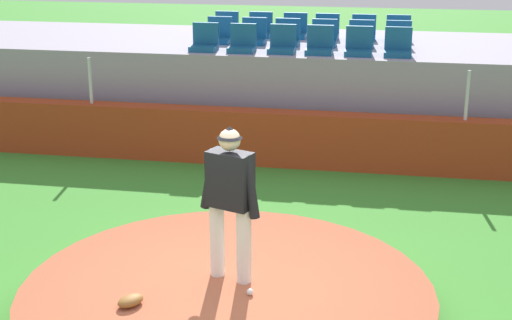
# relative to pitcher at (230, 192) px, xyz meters

# --- Properties ---
(ground_plane) EXTENTS (60.00, 60.00, 0.00)m
(ground_plane) POSITION_rel_pitcher_xyz_m (0.00, -0.24, -1.29)
(ground_plane) COLOR #39892C
(pitchers_mound) EXTENTS (4.57, 4.57, 0.26)m
(pitchers_mound) POSITION_rel_pitcher_xyz_m (0.00, -0.24, -1.16)
(pitchers_mound) COLOR #A95839
(pitchers_mound) RESTS_ON ground_plane
(pitcher) EXTENTS (0.74, 0.41, 1.77)m
(pitcher) POSITION_rel_pitcher_xyz_m (0.00, 0.00, 0.00)
(pitcher) COLOR white
(pitcher) RESTS_ON pitchers_mound
(baseball) EXTENTS (0.07, 0.07, 0.07)m
(baseball) POSITION_rel_pitcher_xyz_m (0.29, -0.36, -0.99)
(baseball) COLOR white
(baseball) RESTS_ON pitchers_mound
(fielding_glove) EXTENTS (0.33, 0.36, 0.11)m
(fielding_glove) POSITION_rel_pitcher_xyz_m (-0.90, -0.81, -0.97)
(fielding_glove) COLOR brown
(fielding_glove) RESTS_ON pitchers_mound
(brick_barrier) EXTENTS (17.49, 0.40, 0.96)m
(brick_barrier) POSITION_rel_pitcher_xyz_m (0.00, 4.91, -0.81)
(brick_barrier) COLOR #A13719
(brick_barrier) RESTS_ON ground_plane
(fence_post_left) EXTENTS (0.06, 0.06, 0.82)m
(fence_post_left) POSITION_rel_pitcher_xyz_m (-3.60, 4.91, 0.08)
(fence_post_left) COLOR silver
(fence_post_left) RESTS_ON brick_barrier
(fence_post_right) EXTENTS (0.06, 0.06, 0.82)m
(fence_post_right) POSITION_rel_pitcher_xyz_m (2.90, 4.91, 0.08)
(fence_post_right) COLOR silver
(fence_post_right) RESTS_ON brick_barrier
(bleacher_platform) EXTENTS (16.71, 3.77, 1.78)m
(bleacher_platform) POSITION_rel_pitcher_xyz_m (0.00, 7.39, -0.39)
(bleacher_platform) COLOR #95909E
(bleacher_platform) RESTS_ON ground_plane
(stadium_chair_0) EXTENTS (0.48, 0.44, 0.50)m
(stadium_chair_0) POSITION_rel_pitcher_xyz_m (-1.78, 6.02, 0.65)
(stadium_chair_0) COLOR #155380
(stadium_chair_0) RESTS_ON bleacher_platform
(stadium_chair_1) EXTENTS (0.48, 0.44, 0.50)m
(stadium_chair_1) POSITION_rel_pitcher_xyz_m (-1.06, 6.01, 0.65)
(stadium_chair_1) COLOR #155380
(stadium_chair_1) RESTS_ON bleacher_platform
(stadium_chair_2) EXTENTS (0.48, 0.44, 0.50)m
(stadium_chair_2) POSITION_rel_pitcher_xyz_m (-0.32, 6.06, 0.65)
(stadium_chair_2) COLOR #155380
(stadium_chair_2) RESTS_ON bleacher_platform
(stadium_chair_3) EXTENTS (0.48, 0.44, 0.50)m
(stadium_chair_3) POSITION_rel_pitcher_xyz_m (0.36, 6.06, 0.65)
(stadium_chair_3) COLOR #155380
(stadium_chair_3) RESTS_ON bleacher_platform
(stadium_chair_4) EXTENTS (0.48, 0.44, 0.50)m
(stadium_chair_4) POSITION_rel_pitcher_xyz_m (1.06, 6.05, 0.65)
(stadium_chair_4) COLOR #155380
(stadium_chair_4) RESTS_ON bleacher_platform
(stadium_chair_5) EXTENTS (0.48, 0.44, 0.50)m
(stadium_chair_5) POSITION_rel_pitcher_xyz_m (1.75, 6.06, 0.65)
(stadium_chair_5) COLOR #155380
(stadium_chair_5) RESTS_ON bleacher_platform
(stadium_chair_6) EXTENTS (0.48, 0.44, 0.50)m
(stadium_chair_6) POSITION_rel_pitcher_xyz_m (-1.72, 6.95, 0.65)
(stadium_chair_6) COLOR #155380
(stadium_chair_6) RESTS_ON bleacher_platform
(stadium_chair_7) EXTENTS (0.48, 0.44, 0.50)m
(stadium_chair_7) POSITION_rel_pitcher_xyz_m (-1.02, 6.93, 0.65)
(stadium_chair_7) COLOR #155380
(stadium_chair_7) RESTS_ON bleacher_platform
(stadium_chair_8) EXTENTS (0.48, 0.44, 0.50)m
(stadium_chair_8) POSITION_rel_pitcher_xyz_m (-0.36, 6.91, 0.65)
(stadium_chair_8) COLOR #155380
(stadium_chair_8) RESTS_ON bleacher_platform
(stadium_chair_9) EXTENTS (0.48, 0.44, 0.50)m
(stadium_chair_9) POSITION_rel_pitcher_xyz_m (0.35, 6.93, 0.65)
(stadium_chair_9) COLOR #155380
(stadium_chair_9) RESTS_ON bleacher_platform
(stadium_chair_10) EXTENTS (0.48, 0.44, 0.50)m
(stadium_chair_10) POSITION_rel_pitcher_xyz_m (1.06, 6.94, 0.65)
(stadium_chair_10) COLOR #155380
(stadium_chair_10) RESTS_ON bleacher_platform
(stadium_chair_11) EXTENTS (0.48, 0.44, 0.50)m
(stadium_chair_11) POSITION_rel_pitcher_xyz_m (1.75, 6.96, 0.65)
(stadium_chair_11) COLOR #155380
(stadium_chair_11) RESTS_ON bleacher_platform
(stadium_chair_12) EXTENTS (0.48, 0.44, 0.50)m
(stadium_chair_12) POSITION_rel_pitcher_xyz_m (-1.77, 7.83, 0.65)
(stadium_chair_12) COLOR #155380
(stadium_chair_12) RESTS_ON bleacher_platform
(stadium_chair_13) EXTENTS (0.48, 0.44, 0.50)m
(stadium_chair_13) POSITION_rel_pitcher_xyz_m (-1.06, 7.86, 0.65)
(stadium_chair_13) COLOR #155380
(stadium_chair_13) RESTS_ON bleacher_platform
(stadium_chair_14) EXTENTS (0.48, 0.44, 0.50)m
(stadium_chair_14) POSITION_rel_pitcher_xyz_m (-0.33, 7.84, 0.65)
(stadium_chair_14) COLOR #155380
(stadium_chair_14) RESTS_ON bleacher_platform
(stadium_chair_15) EXTENTS (0.48, 0.44, 0.50)m
(stadium_chair_15) POSITION_rel_pitcher_xyz_m (0.33, 7.81, 0.65)
(stadium_chair_15) COLOR #155380
(stadium_chair_15) RESTS_ON bleacher_platform
(stadium_chair_16) EXTENTS (0.48, 0.44, 0.50)m
(stadium_chair_16) POSITION_rel_pitcher_xyz_m (1.06, 7.82, 0.65)
(stadium_chair_16) COLOR #155380
(stadium_chair_16) RESTS_ON bleacher_platform
(stadium_chair_17) EXTENTS (0.48, 0.44, 0.50)m
(stadium_chair_17) POSITION_rel_pitcher_xyz_m (1.75, 7.85, 0.65)
(stadium_chair_17) COLOR #155380
(stadium_chair_17) RESTS_ON bleacher_platform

